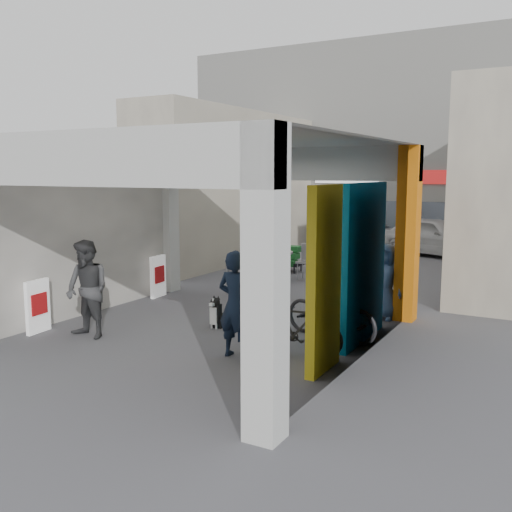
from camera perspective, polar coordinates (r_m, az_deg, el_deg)
The scene contains 20 objects.
ground at distance 11.42m, azimuth -2.85°, elevation -6.73°, with size 90.00×90.00×0.00m, color #505155.
arcade_canopy at distance 10.07m, azimuth -2.82°, elevation 4.53°, with size 6.40×6.45×6.40m.
far_building at distance 24.08m, azimuth 15.33°, elevation 10.51°, with size 18.00×4.08×8.00m.
plaza_bldg_left at distance 19.78m, azimuth -2.44°, elevation 7.00°, with size 2.00×9.00×5.00m, color beige.
bollard_left at distance 14.04m, azimuth -2.86°, elevation -2.09°, with size 0.09×0.09×0.85m, color gray.
bollard_center at distance 13.50m, azimuth 2.43°, elevation -2.36°, with size 0.09×0.09×0.93m, color gray.
bollard_right at distance 12.65m, azimuth 8.32°, elevation -3.41°, with size 0.09×0.09×0.82m, color gray.
advert_board_near at distance 11.41m, azimuth -20.98°, elevation -4.69°, with size 0.15×0.56×1.00m.
advert_board_far at distance 13.87m, azimuth -9.75°, elevation -2.00°, with size 0.14×0.55×1.00m.
cafe_set at distance 16.01m, azimuth 2.37°, elevation -1.06°, with size 1.64×1.33×0.99m.
produce_stand at distance 17.32m, azimuth 2.74°, elevation -0.51°, with size 1.16×0.63×0.76m.
crate_stack at distance 17.84m, azimuth 12.53°, elevation -0.51°, with size 0.49×0.40×0.56m.
border_collie at distance 11.09m, azimuth -3.90°, elevation -5.87°, with size 0.23×0.46×0.63m.
man_with_dog at distance 9.18m, azimuth -2.04°, elevation -4.85°, with size 0.64×0.42×1.75m, color black.
man_back_turned at distance 10.68m, azimuth -16.52°, elevation -3.23°, with size 0.87×0.67×1.78m, color #393A3C.
man_elderly at distance 11.90m, azimuth 12.77°, elevation -2.49°, with size 0.76×0.49×1.55m, color #4F6D9A.
man_crates at distance 18.36m, azimuth 10.21°, elevation 1.66°, with size 1.02×0.42×1.74m, color black.
bicycle_front at distance 10.36m, azimuth 7.50°, elevation -5.54°, with size 0.66×1.89×0.99m, color black.
bicycle_rear at distance 9.37m, azimuth 4.11°, elevation -7.25°, with size 0.43×1.52×0.92m, color black.
white_van at distance 21.40m, azimuth 17.45°, elevation 1.89°, with size 1.65×4.11×1.40m, color silver.
Camera 1 is at (5.86, -9.34, 2.98)m, focal length 40.00 mm.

